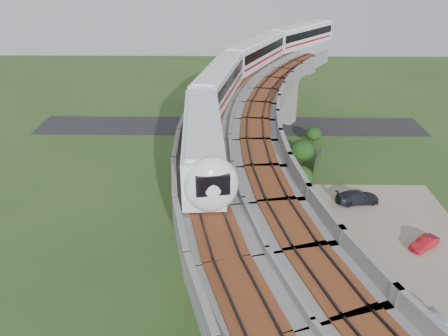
{
  "coord_description": "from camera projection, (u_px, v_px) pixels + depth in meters",
  "views": [
    {
      "loc": [
        -0.0,
        -34.26,
        24.93
      ],
      "look_at": [
        -0.53,
        0.36,
        7.5
      ],
      "focal_mm": 35.0,
      "sensor_mm": 36.0,
      "label": 1
    }
  ],
  "objects": [
    {
      "name": "dirt_lot",
      "position": [
        382.0,
        254.0,
        39.82
      ],
      "size": [
        18.0,
        26.0,
        0.04
      ],
      "primitive_type": "cube",
      "color": "gray",
      "rests_on": "ground"
    },
    {
      "name": "fence",
      "position": [
        332.0,
        234.0,
        41.34
      ],
      "size": [
        3.87,
        38.73,
        1.5
      ],
      "color": "#2D382D",
      "rests_on": "ground"
    },
    {
      "name": "tree_2",
      "position": [
        299.0,
        177.0,
        48.56
      ],
      "size": [
        3.03,
        3.03,
        3.47
      ],
      "color": "#382314",
      "rests_on": "ground"
    },
    {
      "name": "tree_4",
      "position": [
        334.0,
        293.0,
        32.35
      ],
      "size": [
        1.97,
        1.97,
        2.96
      ],
      "color": "#382314",
      "rests_on": "ground"
    },
    {
      "name": "car_white",
      "position": [
        443.0,
        326.0,
        31.41
      ],
      "size": [
        2.25,
        3.69,
        1.18
      ],
      "primitive_type": "imported",
      "rotation": [
        0.0,
        0.0,
        0.27
      ],
      "color": "white",
      "rests_on": "dirt_lot"
    },
    {
      "name": "asphalt_road",
      "position": [
        230.0,
        126.0,
        68.59
      ],
      "size": [
        60.0,
        8.0,
        0.03
      ],
      "primitive_type": "cube",
      "color": "#232326",
      "rests_on": "ground"
    },
    {
      "name": "metro_train",
      "position": [
        255.0,
        68.0,
        51.58
      ],
      "size": [
        21.4,
        58.66,
        3.64
      ],
      "color": "white",
      "rests_on": "ground"
    },
    {
      "name": "ground",
      "position": [
        229.0,
        240.0,
        41.8
      ],
      "size": [
        160.0,
        160.0,
        0.0
      ],
      "primitive_type": "plane",
      "color": "#304A1D",
      "rests_on": "ground"
    },
    {
      "name": "viaduct",
      "position": [
        274.0,
        154.0,
        37.68
      ],
      "size": [
        19.58,
        73.98,
        11.4
      ],
      "color": "#99968E",
      "rests_on": "ground"
    },
    {
      "name": "car_dark",
      "position": [
        358.0,
        197.0,
        47.51
      ],
      "size": [
        4.92,
        2.6,
        1.36
      ],
      "primitive_type": "imported",
      "rotation": [
        0.0,
        0.0,
        1.72
      ],
      "color": "black",
      "rests_on": "dirt_lot"
    },
    {
      "name": "tree_3",
      "position": [
        297.0,
        223.0,
        41.16
      ],
      "size": [
        2.9,
        2.9,
        3.01
      ],
      "color": "#382314",
      "rests_on": "ground"
    },
    {
      "name": "tree_1",
      "position": [
        302.0,
        150.0,
        55.51
      ],
      "size": [
        3.2,
        3.2,
        3.34
      ],
      "color": "#382314",
      "rests_on": "ground"
    },
    {
      "name": "tree_0",
      "position": [
        313.0,
        134.0,
        61.44
      ],
      "size": [
        2.24,
        2.24,
        2.54
      ],
      "color": "#382314",
      "rests_on": "ground"
    },
    {
      "name": "car_red",
      "position": [
        424.0,
        243.0,
        40.36
      ],
      "size": [
        3.28,
        2.75,
        1.06
      ],
      "primitive_type": "imported",
      "rotation": [
        0.0,
        0.0,
        -0.97
      ],
      "color": "#A60F1C",
      "rests_on": "dirt_lot"
    }
  ]
}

